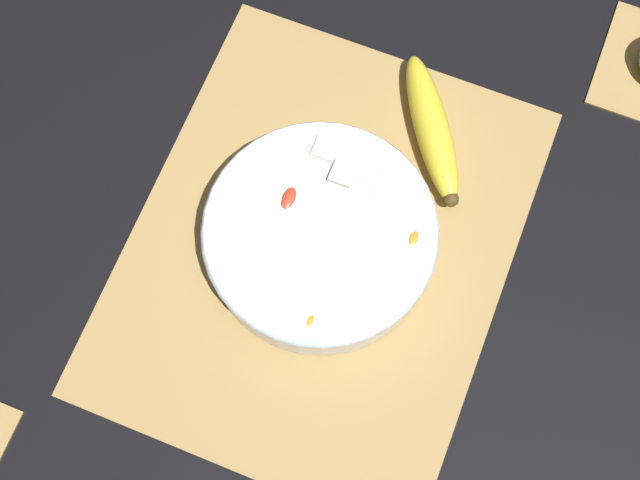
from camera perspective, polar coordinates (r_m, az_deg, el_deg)
ground_plane at (r=0.96m, az=0.00°, el=-0.57°), size 6.00×6.00×0.00m
bamboo_mat_center at (r=0.95m, az=0.00°, el=-0.52°), size 0.49×0.39×0.01m
fruit_salad_bowl at (r=0.92m, az=0.02°, el=0.21°), size 0.24×0.24×0.07m
whole_banana at (r=0.99m, az=7.18°, el=7.06°), size 0.17×0.13×0.04m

